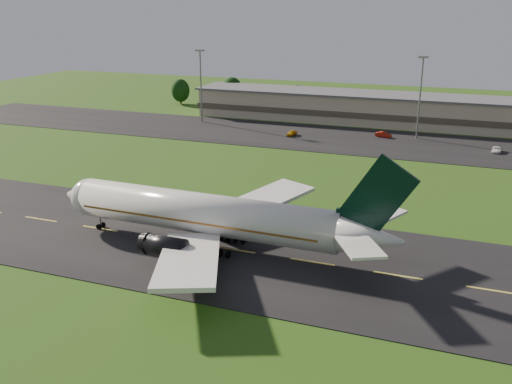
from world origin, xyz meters
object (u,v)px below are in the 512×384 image
(terminal, at_px, (429,112))
(light_mast_centre, at_px, (421,88))
(service_vehicle_a, at_px, (292,133))
(service_vehicle_c, at_px, (497,150))
(light_mast_west, at_px, (201,77))
(service_vehicle_b, at_px, (383,135))
(airliner, at_px, (210,215))

(terminal, relative_size, light_mast_centre, 7.13)
(terminal, xyz_separation_m, service_vehicle_a, (-31.67, -24.70, -3.21))
(light_mast_centre, bearing_deg, service_vehicle_c, -24.30)
(light_mast_centre, distance_m, service_vehicle_a, 33.64)
(terminal, xyz_separation_m, service_vehicle_c, (17.27, -24.61, -3.30))
(light_mast_west, distance_m, service_vehicle_a, 33.16)
(terminal, distance_m, service_vehicle_c, 30.25)
(light_mast_west, height_order, service_vehicle_b, light_mast_west)
(service_vehicle_a, bearing_deg, terminal, 45.09)
(terminal, height_order, light_mast_centre, light_mast_centre)
(service_vehicle_a, bearing_deg, light_mast_west, 171.16)
(service_vehicle_b, xyz_separation_m, service_vehicle_c, (26.63, -6.45, -0.09))
(terminal, relative_size, light_mast_west, 7.13)
(terminal, height_order, service_vehicle_a, terminal)
(light_mast_centre, height_order, service_vehicle_b, light_mast_centre)
(light_mast_west, relative_size, service_vehicle_c, 4.78)
(service_vehicle_b, bearing_deg, light_mast_west, 101.28)
(service_vehicle_a, bearing_deg, service_vehicle_c, 7.24)
(airliner, xyz_separation_m, service_vehicle_b, (11.72, 78.04, -3.88))
(airliner, distance_m, service_vehicle_b, 79.01)
(service_vehicle_c, bearing_deg, light_mast_centre, 160.74)
(light_mast_west, xyz_separation_m, service_vehicle_b, (52.05, -1.98, -11.95))
(service_vehicle_b, bearing_deg, terminal, -13.79)
(terminal, height_order, service_vehicle_c, terminal)
(light_mast_west, relative_size, service_vehicle_a, 5.10)
(light_mast_centre, bearing_deg, service_vehicle_b, -166.03)
(airliner, relative_size, service_vehicle_c, 12.04)
(airliner, bearing_deg, service_vehicle_a, 99.45)
(terminal, bearing_deg, service_vehicle_a, -142.05)
(light_mast_centre, height_order, service_vehicle_a, light_mast_centre)
(service_vehicle_c, bearing_deg, service_vehicle_b, 171.41)
(airliner, relative_size, service_vehicle_a, 12.84)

